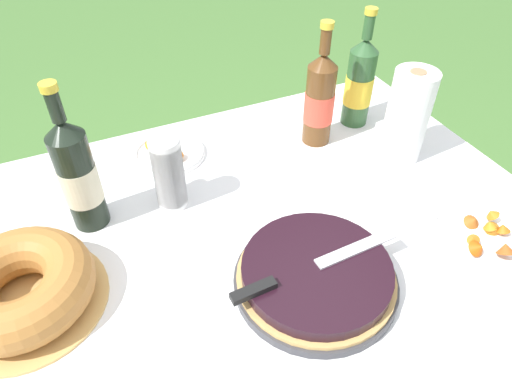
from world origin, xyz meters
The scene contains 12 objects.
garden_table centered at (0.00, 0.00, 0.70)m, with size 1.52×1.10×0.77m.
tablecloth centered at (0.00, 0.00, 0.77)m, with size 1.53×1.11×0.10m.
berry_tart centered at (0.12, -0.14, 0.81)m, with size 0.33×0.33×0.06m.
serving_knife centered at (0.09, -0.14, 0.84)m, with size 0.38×0.04×0.01m.
bundt_cake centered at (-0.42, 0.05, 0.83)m, with size 0.31×0.31×0.10m.
cup_stack centered at (-0.07, 0.21, 0.87)m, with size 0.07×0.07×0.19m.
cider_bottle_green centered at (0.53, 0.34, 0.91)m, with size 0.08×0.08×0.34m.
cider_bottle_amber centered at (0.38, 0.30, 0.91)m, with size 0.08×0.08×0.34m.
juice_bottle_red centered at (-0.26, 0.23, 0.92)m, with size 0.08×0.08×0.36m.
snack_plate_near centered at (0.52, -0.20, 0.79)m, with size 0.23×0.23×0.06m.
snack_plate_right centered at (-0.03, 0.40, 0.79)m, with size 0.19×0.19×0.05m.
paper_towel_roll centered at (0.55, 0.15, 0.90)m, with size 0.11×0.11×0.25m.
Camera 1 is at (-0.23, -0.61, 1.54)m, focal length 32.00 mm.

